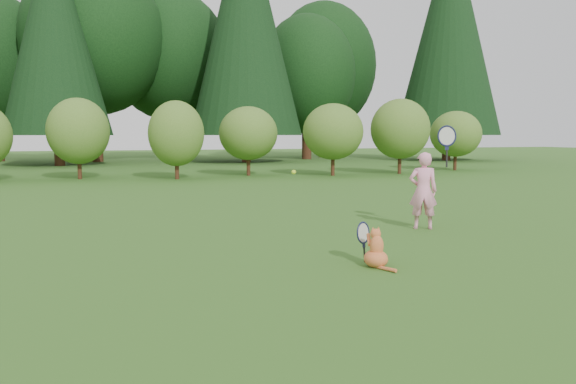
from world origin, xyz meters
name	(u,v)px	position (x,y,z in m)	size (l,w,h in m)	color
ground	(292,251)	(0.00, 0.00, 0.00)	(100.00, 100.00, 0.00)	#215518
shrub_row	(175,138)	(0.00, 13.00, 1.40)	(28.00, 3.00, 2.80)	#456E22
woodland_backdrop	(149,16)	(0.00, 23.00, 7.50)	(48.00, 10.00, 15.00)	black
child	(424,189)	(2.59, 0.98, 0.66)	(0.75, 0.53, 1.88)	pink
cat	(375,246)	(0.64, -1.16, 0.24)	(0.36, 0.62, 0.64)	#BA5823
tennis_ball	(294,172)	(0.03, 0.02, 1.05)	(0.06, 0.06, 0.06)	#A7D819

